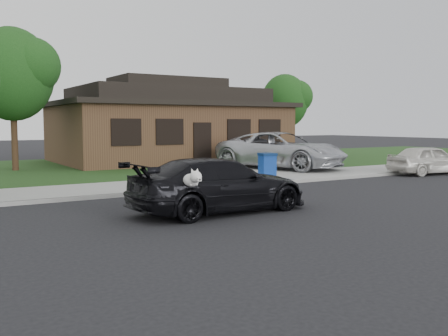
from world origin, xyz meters
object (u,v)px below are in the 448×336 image
sedan (219,185)px  recycling_bin (267,166)px  minivan (281,150)px  white_compact (429,160)px

sedan → recycling_bin: (4.97, 4.70, -0.07)m
sedan → minivan: size_ratio=0.79×
white_compact → recycling_bin: size_ratio=3.83×
sedan → white_compact: size_ratio=1.28×
minivan → recycling_bin: minivan is taller
white_compact → recycling_bin: bearing=89.3°
sedan → minivan: 11.10m
sedan → white_compact: (12.64, 3.19, -0.05)m
minivan → recycling_bin: (-3.02, -3.00, -0.38)m
minivan → sedan: bearing=-158.2°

